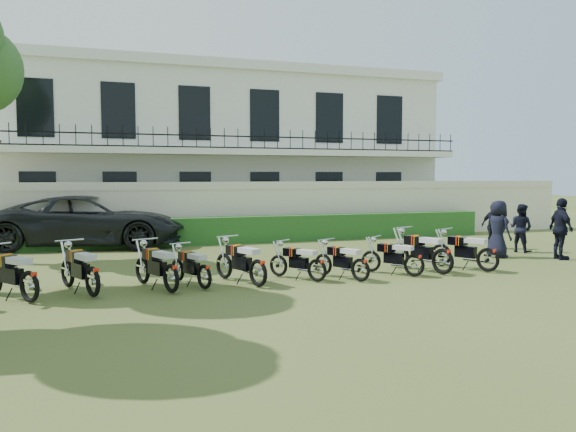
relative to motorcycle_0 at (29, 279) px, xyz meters
name	(u,v)px	position (x,y,z in m)	size (l,w,h in m)	color
ground	(317,275)	(6.64, 1.24, -0.51)	(100.00, 100.00, 0.00)	#3D4D1E
perimeter_wall	(242,211)	(6.64, 9.24, 0.66)	(30.00, 0.35, 2.30)	beige
hedge	(273,229)	(7.64, 8.44, -0.01)	(18.00, 0.60, 1.00)	#1E4F1C
building	(213,151)	(6.64, 15.20, 3.20)	(20.40, 9.60, 7.40)	white
motorcycle_0	(29,279)	(0.00, 0.00, 0.00)	(1.28, 1.69, 1.10)	black
motorcycle_1	(93,274)	(1.19, 0.15, 0.00)	(0.95, 1.90, 1.10)	black
motorcycle_2	(171,271)	(2.78, 0.05, -0.01)	(0.90, 1.87, 1.08)	black
motorcycle_3	(204,271)	(3.53, 0.23, -0.07)	(0.79, 1.65, 0.95)	black
motorcycle_4	(258,266)	(4.73, 0.09, -0.01)	(0.91, 1.86, 1.08)	black
motorcycle_5	(317,265)	(6.24, 0.26, -0.08)	(1.03, 1.45, 0.93)	black
motorcycle_6	(361,264)	(7.23, -0.05, -0.07)	(0.87, 1.60, 0.95)	black
motorcycle_7	(414,260)	(8.80, 0.13, -0.07)	(1.10, 1.47, 0.96)	black
motorcycle_8	(443,255)	(9.64, 0.15, 0.01)	(0.92, 1.98, 1.13)	black
motorcycle_9	(488,254)	(10.99, 0.10, -0.01)	(1.03, 1.78, 1.07)	black
suv	(90,221)	(1.02, 9.01, 0.41)	(3.05, 6.62, 1.84)	black
officer_2	(561,229)	(14.58, 1.32, 0.43)	(1.10, 0.46, 1.87)	black
officer_3	(498,229)	(13.08, 2.30, 0.38)	(0.87, 0.57, 1.78)	black
officer_4	(521,228)	(14.62, 3.07, 0.29)	(0.78, 0.61, 1.60)	black
officer_5	(494,226)	(14.30, 4.02, 0.29)	(0.94, 0.39, 1.60)	black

